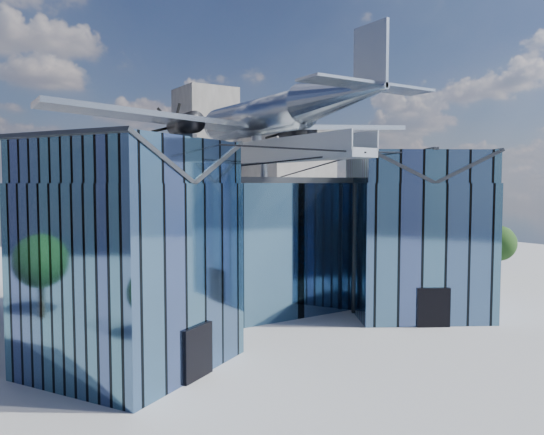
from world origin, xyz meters
TOP-DOWN VIEW (x-y plane):
  - ground_plane at (0.00, 0.00)m, footprint 120.00×120.00m
  - museum at (0.00, 5.82)m, footprint 32.88×24.50m
  - bg_towers at (1.45, 50.49)m, footprint 77.00×24.50m
  - tree_plaza_e at (26.96, 3.37)m, footprint 4.09×4.09m
  - tree_side_e at (22.89, 6.67)m, footprint 4.23×4.23m

SIDE VIEW (x-z plane):
  - ground_plane at x=0.00m, z-range 0.00..0.00m
  - tree_plaza_e at x=26.96m, z-range 0.95..6.35m
  - tree_side_e at x=22.89m, z-range 0.97..6.49m
  - museum at x=0.00m, z-range -3.26..14.34m
  - bg_towers at x=1.45m, z-range -2.99..23.01m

